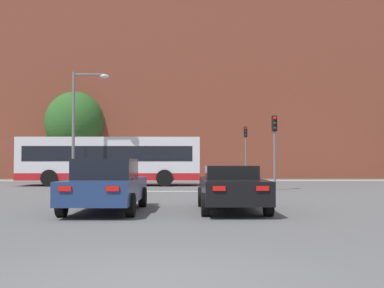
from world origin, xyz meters
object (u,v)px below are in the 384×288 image
at_px(car_saloon_left, 106,185).
at_px(traffic_light_near_right, 275,140).
at_px(traffic_light_far_right, 246,144).
at_px(bus_crossing_lead, 110,160).
at_px(car_roadster_right, 232,188).
at_px(street_lamp_junction, 80,116).
at_px(pedestrian_waiting, 173,166).

distance_m(car_saloon_left, traffic_light_near_right, 12.62).
bearing_deg(traffic_light_far_right, traffic_light_near_right, -90.27).
xyz_separation_m(bus_crossing_lead, traffic_light_near_right, (9.23, -5.15, 1.02)).
height_order(car_saloon_left, car_roadster_right, car_saloon_left).
bearing_deg(car_saloon_left, street_lamp_junction, 107.00).
xyz_separation_m(car_roadster_right, pedestrian_waiting, (-2.39, 23.25, 0.41)).
bearing_deg(bus_crossing_lead, car_saloon_left, 8.50).
relative_size(car_saloon_left, car_roadster_right, 1.01).
distance_m(car_roadster_right, street_lamp_junction, 14.81).
height_order(car_saloon_left, street_lamp_junction, street_lamp_junction).
xyz_separation_m(traffic_light_far_right, pedestrian_waiting, (-5.64, 0.49, -1.72)).
xyz_separation_m(bus_crossing_lead, street_lamp_junction, (-1.24, -2.95, 2.44)).
height_order(bus_crossing_lead, pedestrian_waiting, bus_crossing_lead).
xyz_separation_m(traffic_light_near_right, street_lamp_junction, (-10.47, 2.19, 1.42)).
height_order(car_roadster_right, bus_crossing_lead, bus_crossing_lead).
relative_size(car_roadster_right, street_lamp_junction, 0.71).
bearing_deg(car_saloon_left, traffic_light_near_right, 57.64).
distance_m(bus_crossing_lead, pedestrian_waiting, 8.65).
bearing_deg(car_roadster_right, traffic_light_near_right, 72.42).
bearing_deg(street_lamp_junction, traffic_light_far_right, 44.34).
height_order(bus_crossing_lead, traffic_light_near_right, traffic_light_near_right).
height_order(car_roadster_right, traffic_light_near_right, traffic_light_near_right).
bearing_deg(street_lamp_junction, bus_crossing_lead, 67.20).
bearing_deg(pedestrian_waiting, car_saloon_left, 12.89).
distance_m(car_saloon_left, bus_crossing_lead, 15.75).
relative_size(bus_crossing_lead, street_lamp_junction, 1.69).
bearing_deg(car_saloon_left, pedestrian_waiting, 87.97).
relative_size(bus_crossing_lead, pedestrian_waiting, 5.97).
xyz_separation_m(car_roadster_right, street_lamp_junction, (-7.28, 12.46, 3.33)).
bearing_deg(traffic_light_near_right, pedestrian_waiting, 113.28).
height_order(traffic_light_far_right, pedestrian_waiting, traffic_light_far_right).
distance_m(bus_crossing_lead, traffic_light_near_right, 10.62).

